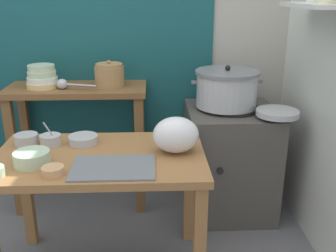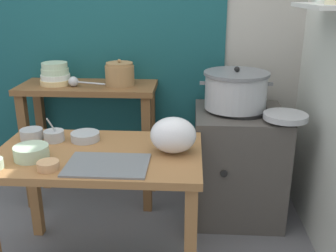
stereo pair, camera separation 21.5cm
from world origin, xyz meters
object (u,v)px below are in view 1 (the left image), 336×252
(back_shelf_table, at_px, (79,117))
(prep_bowl_1, at_px, (26,139))
(prep_table, at_px, (101,174))
(plastic_bag, at_px, (176,135))
(prep_bowl_3, at_px, (53,170))
(prep_bowl_5, at_px, (51,140))
(wide_pan, at_px, (277,113))
(steamer_pot, at_px, (227,88))
(serving_tray, at_px, (113,168))
(prep_bowl_4, at_px, (83,139))
(ladle, at_px, (64,84))
(stove_block, at_px, (229,160))
(bowl_stack_enamel, at_px, (42,77))
(prep_bowl_0, at_px, (32,158))
(clay_pot, at_px, (110,75))

(back_shelf_table, xyz_separation_m, prep_bowl_1, (-0.17, -0.61, 0.07))
(prep_table, relative_size, plastic_bag, 4.56)
(prep_bowl_3, distance_m, prep_bowl_5, 0.38)
(prep_table, relative_size, wide_pan, 4.07)
(steamer_pot, bearing_deg, serving_tray, -130.02)
(back_shelf_table, bearing_deg, prep_bowl_1, -105.94)
(serving_tray, bearing_deg, prep_bowl_4, 120.68)
(ladle, relative_size, wide_pan, 1.00)
(stove_block, xyz_separation_m, prep_bowl_3, (-1.01, -0.86, 0.36))
(back_shelf_table, relative_size, prep_bowl_1, 7.54)
(prep_bowl_1, distance_m, prep_bowl_4, 0.31)
(bowl_stack_enamel, distance_m, prep_bowl_4, 0.74)
(prep_table, height_order, plastic_bag, plastic_bag)
(wide_pan, height_order, prep_bowl_1, wide_pan)
(serving_tray, bearing_deg, prep_bowl_3, -168.36)
(back_shelf_table, relative_size, steamer_pot, 2.01)
(stove_block, height_order, prep_bowl_0, prep_bowl_0)
(ladle, height_order, prep_bowl_0, ladle)
(stove_block, xyz_separation_m, prep_bowl_4, (-0.93, -0.48, 0.36))
(back_shelf_table, distance_m, ladle, 0.27)
(prep_bowl_3, bearing_deg, serving_tray, 11.64)
(stove_block, bearing_deg, plastic_bag, -124.40)
(bowl_stack_enamel, bearing_deg, steamer_pot, -4.75)
(serving_tray, xyz_separation_m, prep_bowl_3, (-0.27, -0.06, 0.02))
(prep_table, distance_m, prep_bowl_0, 0.36)
(bowl_stack_enamel, xyz_separation_m, serving_tray, (0.55, -0.93, -0.25))
(stove_block, distance_m, bowl_stack_enamel, 1.42)
(prep_table, bearing_deg, clay_pot, 90.76)
(plastic_bag, bearing_deg, serving_tray, -148.67)
(serving_tray, distance_m, prep_bowl_4, 0.38)
(prep_table, xyz_separation_m, prep_bowl_0, (-0.31, -0.11, 0.15))
(back_shelf_table, height_order, prep_bowl_0, back_shelf_table)
(prep_bowl_0, relative_size, prep_bowl_4, 1.08)
(prep_bowl_0, bearing_deg, prep_table, 18.93)
(prep_bowl_5, bearing_deg, prep_bowl_0, -97.10)
(back_shelf_table, relative_size, prep_bowl_3, 9.19)
(back_shelf_table, distance_m, bowl_stack_enamel, 0.37)
(clay_pot, distance_m, ladle, 0.31)
(plastic_bag, xyz_separation_m, prep_bowl_1, (-0.82, 0.14, -0.06))
(wide_pan, distance_m, prep_bowl_3, 1.42)
(prep_table, bearing_deg, bowl_stack_enamel, 121.43)
(ladle, distance_m, prep_bowl_5, 0.59)
(prep_table, distance_m, prep_bowl_4, 0.24)
(prep_bowl_0, xyz_separation_m, prep_bowl_4, (0.21, 0.27, -0.01))
(prep_table, distance_m, prep_bowl_3, 0.32)
(back_shelf_table, bearing_deg, prep_bowl_3, -86.66)
(prep_bowl_0, height_order, prep_bowl_5, prep_bowl_5)
(serving_tray, distance_m, prep_bowl_1, 0.60)
(bowl_stack_enamel, bearing_deg, prep_table, -58.57)
(stove_block, distance_m, clay_pot, 1.03)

